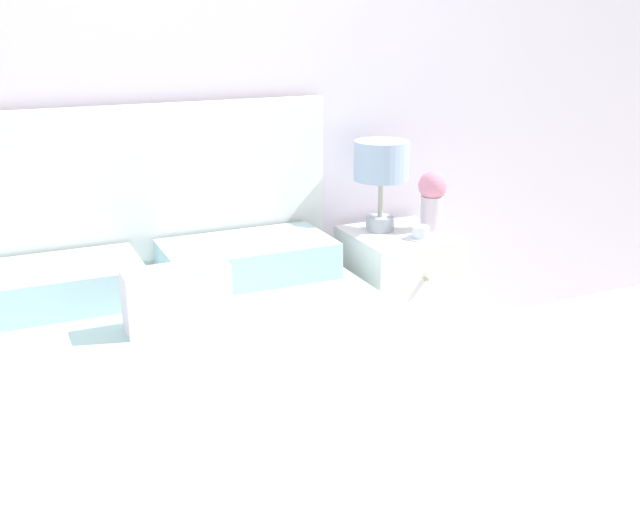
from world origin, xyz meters
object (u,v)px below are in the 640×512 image
at_px(table_lamp, 381,167).
at_px(teacup, 420,233).
at_px(bed, 213,440).
at_px(flower_vase, 432,197).
at_px(nightstand, 397,299).

height_order(table_lamp, teacup, table_lamp).
height_order(bed, teacup, bed).
xyz_separation_m(flower_vase, teacup, (-0.12, -0.10, -0.12)).
distance_m(bed, nightstand, 1.28).
relative_size(bed, teacup, 18.13).
relative_size(table_lamp, teacup, 3.33).
bearing_deg(teacup, flower_vase, 40.76).
bearing_deg(table_lamp, flower_vase, -21.35).
relative_size(table_lamp, flower_vase, 1.51).
distance_m(flower_vase, teacup, 0.20).
xyz_separation_m(nightstand, table_lamp, (-0.06, 0.07, 0.58)).
height_order(nightstand, table_lamp, table_lamp).
height_order(nightstand, flower_vase, flower_vase).
bearing_deg(bed, nightstand, 34.61).
bearing_deg(nightstand, flower_vase, -2.73).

